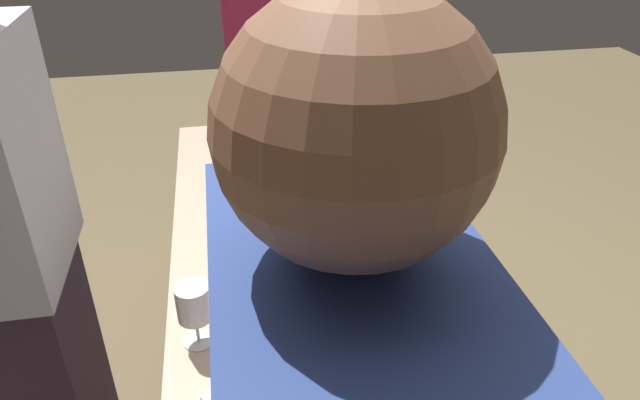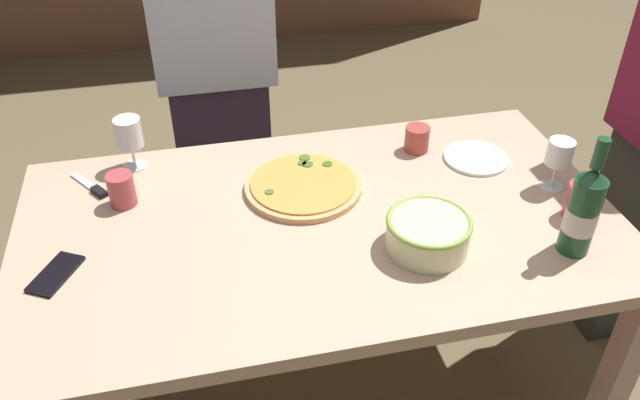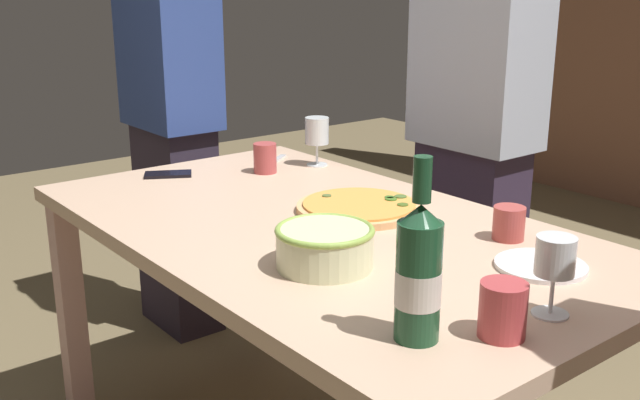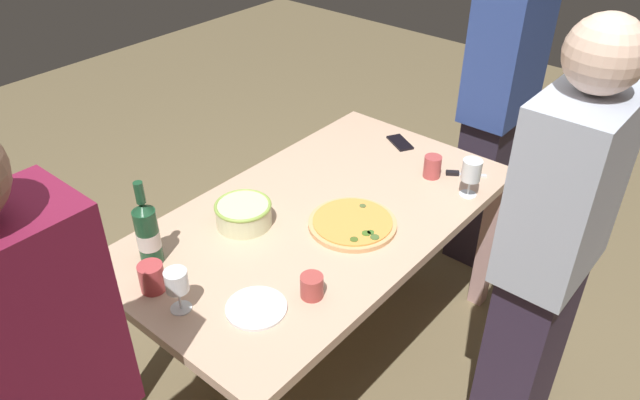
% 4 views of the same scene
% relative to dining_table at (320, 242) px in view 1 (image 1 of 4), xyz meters
% --- Properties ---
extents(ground_plane, '(8.00, 8.00, 0.00)m').
position_rel_dining_table_xyz_m(ground_plane, '(0.00, 0.00, -0.66)').
color(ground_plane, brown).
extents(dining_table, '(1.60, 0.90, 0.75)m').
position_rel_dining_table_xyz_m(dining_table, '(0.00, 0.00, 0.00)').
color(dining_table, '#D0AB8D').
rests_on(dining_table, ground).
extents(pizza, '(0.33, 0.33, 0.03)m').
position_rel_dining_table_xyz_m(pizza, '(-0.02, 0.15, 0.10)').
color(pizza, '#E3A96F').
rests_on(pizza, dining_table).
extents(serving_bowl, '(0.21, 0.21, 0.09)m').
position_rel_dining_table_xyz_m(serving_bowl, '(0.24, -0.17, 0.14)').
color(serving_bowl, beige).
rests_on(serving_bowl, dining_table).
extents(wine_bottle, '(0.08, 0.08, 0.32)m').
position_rel_dining_table_xyz_m(wine_bottle, '(0.59, -0.26, 0.22)').
color(wine_bottle, '#1B482B').
rests_on(wine_bottle, dining_table).
extents(wine_glass_near_pizza, '(0.07, 0.07, 0.15)m').
position_rel_dining_table_xyz_m(wine_glass_near_pizza, '(0.68, -0.00, 0.20)').
color(wine_glass_near_pizza, white).
rests_on(wine_glass_near_pizza, dining_table).
extents(wine_glass_by_bottle, '(0.08, 0.08, 0.16)m').
position_rel_dining_table_xyz_m(wine_glass_by_bottle, '(-0.48, 0.37, 0.20)').
color(wine_glass_by_bottle, white).
rests_on(wine_glass_by_bottle, dining_table).
extents(cup_amber, '(0.07, 0.07, 0.09)m').
position_rel_dining_table_xyz_m(cup_amber, '(-0.51, 0.19, 0.14)').
color(cup_amber, '#B44748').
rests_on(cup_amber, dining_table).
extents(cup_ceramic, '(0.08, 0.08, 0.10)m').
position_rel_dining_table_xyz_m(cup_ceramic, '(0.68, -0.14, 0.14)').
color(cup_ceramic, '#B93F43').
rests_on(cup_ceramic, dining_table).
extents(cup_spare, '(0.08, 0.08, 0.08)m').
position_rel_dining_table_xyz_m(cup_spare, '(0.37, 0.28, 0.13)').
color(cup_spare, '#B24540').
rests_on(cup_spare, dining_table).
extents(side_plate, '(0.20, 0.20, 0.01)m').
position_rel_dining_table_xyz_m(side_plate, '(0.53, 0.18, 0.10)').
color(side_plate, white).
rests_on(side_plate, dining_table).
extents(cell_phone, '(0.13, 0.16, 0.01)m').
position_rel_dining_table_xyz_m(cell_phone, '(-0.67, -0.08, 0.10)').
color(cell_phone, black).
rests_on(cell_phone, dining_table).
extents(pizza_knife, '(0.11, 0.15, 0.02)m').
position_rel_dining_table_xyz_m(pizza_knife, '(-0.60, 0.27, 0.10)').
color(pizza_knife, silver).
rests_on(pizza_knife, dining_table).
extents(person_host, '(0.42, 0.24, 1.63)m').
position_rel_dining_table_xyz_m(person_host, '(1.18, 0.11, 0.17)').
color(person_host, '#343430').
rests_on(person_host, ground).
extents(person_guest_left, '(0.41, 0.24, 1.64)m').
position_rel_dining_table_xyz_m(person_guest_left, '(-0.20, 0.81, 0.17)').
color(person_guest_left, '#32263C').
rests_on(person_guest_left, ground).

